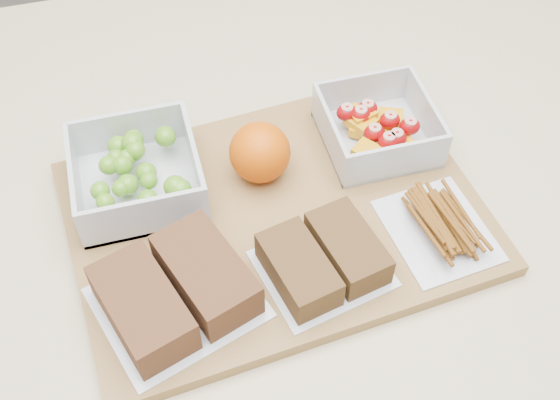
# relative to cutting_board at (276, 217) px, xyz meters

# --- Properties ---
(counter) EXTENTS (1.20, 0.90, 0.90)m
(counter) POSITION_rel_cutting_board_xyz_m (0.00, 0.01, -0.46)
(counter) COLOR beige
(counter) RESTS_ON ground
(cutting_board) EXTENTS (0.45, 0.34, 0.02)m
(cutting_board) POSITION_rel_cutting_board_xyz_m (0.00, 0.00, 0.00)
(cutting_board) COLOR olive
(cutting_board) RESTS_ON counter
(grape_container) EXTENTS (0.13, 0.13, 0.05)m
(grape_container) POSITION_rel_cutting_board_xyz_m (-0.13, 0.07, 0.03)
(grape_container) COLOR silver
(grape_container) RESTS_ON cutting_board
(fruit_container) EXTENTS (0.12, 0.12, 0.05)m
(fruit_container) POSITION_rel_cutting_board_xyz_m (0.13, 0.07, 0.03)
(fruit_container) COLOR silver
(fruit_container) RESTS_ON cutting_board
(orange) EXTENTS (0.07, 0.07, 0.07)m
(orange) POSITION_rel_cutting_board_xyz_m (-0.00, 0.06, 0.04)
(orange) COLOR #E15805
(orange) RESTS_ON cutting_board
(sandwich_bag_left) EXTENTS (0.17, 0.16, 0.04)m
(sandwich_bag_left) POSITION_rel_cutting_board_xyz_m (-0.12, -0.08, 0.03)
(sandwich_bag_left) COLOR silver
(sandwich_bag_left) RESTS_ON cutting_board
(sandwich_bag_center) EXTENTS (0.14, 0.13, 0.04)m
(sandwich_bag_center) POSITION_rel_cutting_board_xyz_m (0.03, -0.08, 0.03)
(sandwich_bag_center) COLOR silver
(sandwich_bag_center) RESTS_ON cutting_board
(pretzel_bag) EXTENTS (0.11, 0.13, 0.03)m
(pretzel_bag) POSITION_rel_cutting_board_xyz_m (0.15, -0.07, 0.02)
(pretzel_bag) COLOR silver
(pretzel_bag) RESTS_ON cutting_board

